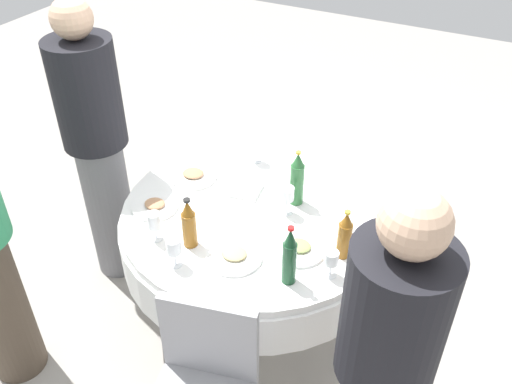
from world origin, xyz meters
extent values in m
plane|color=gray|center=(0.00, 0.00, 0.00)|extent=(10.00, 10.00, 0.00)
cylinder|color=white|center=(0.00, 0.00, 0.72)|extent=(1.34, 1.34, 0.04)
cylinder|color=white|center=(0.00, 0.00, 0.59)|extent=(1.37, 1.37, 0.22)
cylinder|color=slate|center=(0.00, 0.00, 0.24)|extent=(0.14, 0.14, 0.48)
cylinder|color=slate|center=(0.00, 0.00, 0.01)|extent=(0.56, 0.56, 0.03)
cylinder|color=#8C5619|center=(0.15, 0.37, 0.83)|extent=(0.07, 0.07, 0.18)
cone|color=#8C5619|center=(0.15, 0.37, 0.95)|extent=(0.06, 0.06, 0.07)
cylinder|color=black|center=(0.15, 0.37, 0.99)|extent=(0.03, 0.03, 0.01)
cylinder|color=#2D6B38|center=(-0.15, -0.15, 0.85)|extent=(0.07, 0.07, 0.22)
cone|color=#2D6B38|center=(-0.15, -0.15, 0.99)|extent=(0.06, 0.06, 0.07)
cylinder|color=gold|center=(-0.15, -0.15, 1.03)|extent=(0.03, 0.03, 0.01)
cylinder|color=#8C5619|center=(-0.50, 0.11, 0.83)|extent=(0.06, 0.06, 0.18)
cone|color=#8C5619|center=(-0.50, 0.11, 0.95)|extent=(0.06, 0.06, 0.06)
cylinder|color=gold|center=(-0.50, 0.11, 0.99)|extent=(0.03, 0.03, 0.01)
cylinder|color=#194728|center=(-0.35, 0.37, 0.84)|extent=(0.06, 0.06, 0.21)
cone|color=#194728|center=(-0.35, 0.37, 0.98)|extent=(0.05, 0.05, 0.08)
cylinder|color=red|center=(-0.35, 0.37, 1.03)|extent=(0.03, 0.03, 0.01)
cylinder|color=white|center=(0.31, 0.41, 0.74)|extent=(0.06, 0.06, 0.00)
cylinder|color=white|center=(0.31, 0.41, 0.78)|extent=(0.01, 0.01, 0.07)
cylinder|color=white|center=(0.31, 0.41, 0.85)|extent=(0.06, 0.06, 0.08)
cylinder|color=white|center=(0.20, -0.38, 0.74)|extent=(0.06, 0.06, 0.00)
cylinder|color=white|center=(0.20, -0.38, 0.78)|extent=(0.01, 0.01, 0.07)
cylinder|color=white|center=(0.20, -0.38, 0.85)|extent=(0.07, 0.07, 0.07)
cylinder|color=white|center=(-0.49, 0.26, 0.74)|extent=(0.06, 0.06, 0.00)
cylinder|color=white|center=(-0.49, 0.26, 0.78)|extent=(0.01, 0.01, 0.06)
cylinder|color=white|center=(-0.49, 0.26, 0.84)|extent=(0.06, 0.06, 0.06)
cylinder|color=white|center=(-0.15, -0.04, 0.74)|extent=(0.06, 0.06, 0.00)
cylinder|color=white|center=(-0.15, -0.04, 0.78)|extent=(0.01, 0.01, 0.08)
cylinder|color=white|center=(-0.15, -0.04, 0.86)|extent=(0.07, 0.07, 0.07)
cylinder|color=white|center=(0.13, 0.51, 0.74)|extent=(0.06, 0.06, 0.00)
cylinder|color=white|center=(0.13, 0.51, 0.78)|extent=(0.01, 0.01, 0.07)
cylinder|color=white|center=(0.13, 0.51, 0.85)|extent=(0.07, 0.07, 0.07)
cylinder|color=maroon|center=(0.13, 0.51, 0.83)|extent=(0.06, 0.06, 0.03)
cylinder|color=white|center=(-0.31, 0.18, 0.75)|extent=(0.25, 0.25, 0.02)
ellipsoid|color=#8C9E59|center=(-0.31, 0.18, 0.77)|extent=(0.11, 0.10, 0.02)
cylinder|color=white|center=(0.43, -0.09, 0.75)|extent=(0.26, 0.26, 0.02)
ellipsoid|color=tan|center=(0.43, -0.09, 0.77)|extent=(0.12, 0.10, 0.02)
cylinder|color=white|center=(-0.08, 0.35, 0.75)|extent=(0.25, 0.25, 0.02)
ellipsoid|color=tan|center=(-0.08, 0.35, 0.77)|extent=(0.11, 0.10, 0.02)
cylinder|color=white|center=(0.45, 0.22, 0.75)|extent=(0.23, 0.23, 0.02)
ellipsoid|color=tan|center=(0.45, 0.22, 0.77)|extent=(0.10, 0.09, 0.02)
cube|color=silver|center=(-0.30, -0.23, 0.74)|extent=(0.17, 0.08, 0.00)
cube|color=white|center=(0.11, -0.11, 0.75)|extent=(0.17, 0.17, 0.02)
cylinder|color=black|center=(-0.84, 0.66, 1.09)|extent=(0.34, 0.34, 0.54)
sphere|color=#D8AD8C|center=(-0.84, 0.66, 1.46)|extent=(0.21, 0.21, 0.21)
cylinder|color=slate|center=(0.93, 0.06, 0.45)|extent=(0.26, 0.26, 0.89)
cylinder|color=black|center=(0.93, 0.06, 1.18)|extent=(0.34, 0.34, 0.57)
sphere|color=#D8AD8C|center=(0.93, 0.06, 1.57)|extent=(0.20, 0.20, 0.20)
cube|color=#99999E|center=(-0.18, 0.74, 0.66)|extent=(0.40, 0.13, 0.42)
camera|label=1|loc=(-0.99, 1.90, 2.44)|focal=38.59mm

